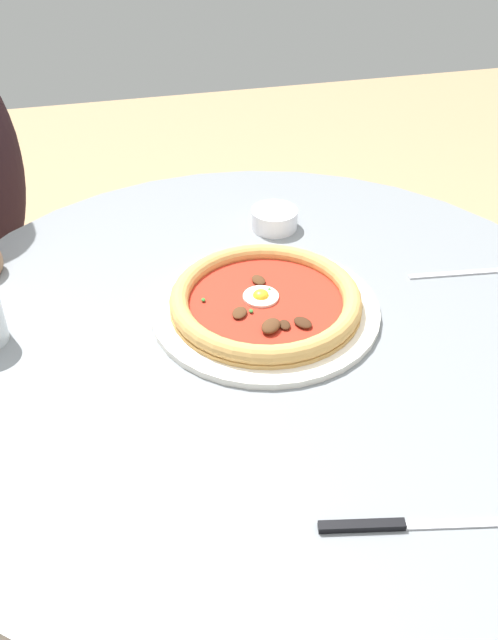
% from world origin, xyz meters
% --- Properties ---
extents(ground_plane, '(6.00, 6.00, 0.02)m').
position_xyz_m(ground_plane, '(0.00, 0.00, -0.01)').
color(ground_plane, tan).
extents(dining_table, '(1.00, 1.00, 0.72)m').
position_xyz_m(dining_table, '(0.00, 0.00, 0.59)').
color(dining_table, gray).
rests_on(dining_table, ground).
extents(pizza_on_plate, '(0.33, 0.33, 0.04)m').
position_xyz_m(pizza_on_plate, '(-0.03, 0.01, 0.73)').
color(pizza_on_plate, white).
rests_on(pizza_on_plate, dining_table).
extents(steak_knife, '(0.05, 0.22, 0.01)m').
position_xyz_m(steak_knife, '(0.35, 0.04, 0.72)').
color(steak_knife, silver).
rests_on(steak_knife, dining_table).
extents(ramekin_capers, '(0.08, 0.08, 0.03)m').
position_xyz_m(ramekin_capers, '(-0.26, 0.09, 0.73)').
color(ramekin_capers, white).
rests_on(ramekin_capers, dining_table).
extents(fork_utensil, '(0.03, 0.19, 0.00)m').
position_xyz_m(fork_utensil, '(-0.05, 0.34, 0.72)').
color(fork_utensil, '#BCBCC1').
rests_on(fork_utensil, dining_table).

